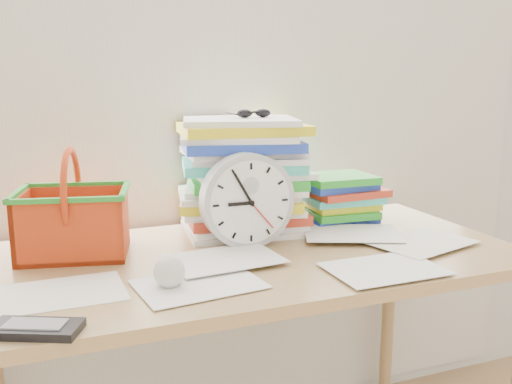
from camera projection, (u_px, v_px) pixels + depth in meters
name	position (u px, v px, depth m)	size (l,w,h in m)	color
curtain	(205.00, 42.00, 1.71)	(2.40, 0.01, 2.50)	silver
desk	(250.00, 280.00, 1.49)	(1.40, 0.70, 0.75)	#997747
paper_stack	(243.00, 175.00, 1.66)	(0.37, 0.31, 0.33)	white
clock	(247.00, 200.00, 1.51)	(0.25, 0.25, 0.05)	#AFB0B4
sunglasses	(254.00, 113.00, 1.64)	(0.12, 0.10, 0.03)	black
book_stack	(340.00, 199.00, 1.77)	(0.26, 0.20, 0.15)	white
basket	(72.00, 203.00, 1.44)	(0.27, 0.21, 0.27)	#DB4415
crumpled_ball	(169.00, 271.00, 1.23)	(0.07, 0.07, 0.07)	silver
calculator	(35.00, 329.00, 1.02)	(0.16, 0.07, 0.02)	black
scattered_papers	(250.00, 251.00, 1.48)	(1.26, 0.42, 0.02)	white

